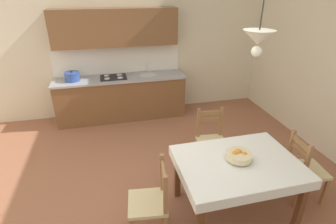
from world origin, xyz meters
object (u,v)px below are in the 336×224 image
at_px(pendant_lamp, 258,38).
at_px(fruit_bowl, 239,156).
at_px(dining_table, 237,170).
at_px(kitchen_cabinetry, 120,79).
at_px(dining_chair_kitchen_side, 211,141).
at_px(dining_chair_window_side, 304,169).
at_px(dining_chair_tv_side, 151,202).

bearing_deg(pendant_lamp, fruit_bowl, -131.98).
height_order(dining_table, fruit_bowl, fruit_bowl).
bearing_deg(fruit_bowl, pendant_lamp, 48.02).
xyz_separation_m(kitchen_cabinetry, dining_chair_kitchen_side, (1.20, -2.08, -0.41)).
relative_size(dining_chair_kitchen_side, dining_chair_window_side, 1.00).
distance_m(dining_table, fruit_bowl, 0.18).
bearing_deg(kitchen_cabinetry, dining_chair_tv_side, -88.53).
relative_size(dining_chair_tv_side, dining_chair_kitchen_side, 1.00).
bearing_deg(dining_table, dining_chair_tv_side, -176.14).
bearing_deg(dining_chair_window_side, pendant_lamp, 171.30).
height_order(kitchen_cabinetry, pendant_lamp, pendant_lamp).
relative_size(fruit_bowl, pendant_lamp, 0.37).
xyz_separation_m(kitchen_cabinetry, dining_table, (1.12, -3.03, -0.22)).
xyz_separation_m(dining_chair_kitchen_side, fruit_bowl, (-0.07, -0.93, 0.37)).
xyz_separation_m(dining_chair_tv_side, dining_chair_window_side, (2.02, 0.09, 0.00)).
distance_m(fruit_bowl, pendant_lamp, 1.31).
bearing_deg(dining_chair_kitchen_side, kitchen_cabinetry, 119.97).
height_order(dining_table, dining_chair_tv_side, dining_chair_tv_side).
bearing_deg(dining_chair_window_side, dining_chair_tv_side, -177.56).
bearing_deg(dining_chair_window_side, fruit_bowl, 179.41).
xyz_separation_m(dining_chair_kitchen_side, dining_chair_window_side, (0.90, -0.94, 0.00)).
height_order(dining_table, pendant_lamp, pendant_lamp).
height_order(dining_chair_kitchen_side, fruit_bowl, dining_chair_kitchen_side).
height_order(dining_table, dining_chair_window_side, dining_chair_window_side).
bearing_deg(fruit_bowl, dining_chair_kitchen_side, 85.97).
bearing_deg(dining_chair_kitchen_side, dining_chair_tv_side, -137.42).
bearing_deg(dining_chair_tv_side, dining_chair_kitchen_side, 42.58).
distance_m(dining_chair_kitchen_side, pendant_lamp, 1.85).
bearing_deg(kitchen_cabinetry, dining_chair_window_side, -55.17).
bearing_deg(pendant_lamp, dining_chair_kitchen_side, 93.09).
xyz_separation_m(dining_chair_tv_side, pendant_lamp, (1.16, 0.22, 1.67)).
relative_size(dining_table, fruit_bowl, 4.67).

